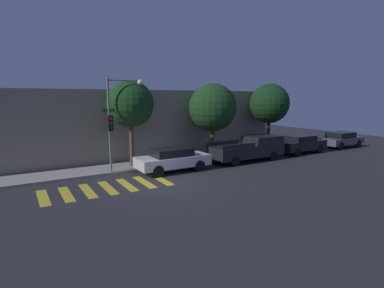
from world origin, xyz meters
TOP-DOWN VIEW (x-y plane):
  - ground_plane at (0.00, 0.00)m, footprint 60.00×60.00m
  - sidewalk at (0.00, 4.37)m, footprint 26.00×2.34m
  - building_row at (0.00, 8.94)m, footprint 26.00×6.00m
  - crosswalk at (-2.95, 0.80)m, footprint 6.35×2.60m
  - traffic_light_pole at (-1.54, 3.37)m, footprint 2.49×0.56m
  - sedan_near_corner at (1.42, 2.10)m, footprint 4.50×1.88m
  - pickup_truck at (7.63, 2.10)m, footprint 5.62×2.04m
  - sedan_middle at (13.14, 2.10)m, footprint 4.38×1.76m
  - sedan_far_end at (18.58, 2.10)m, footprint 4.26×1.89m
  - tree_near_corner at (-0.37, 4.32)m, footprint 2.96×2.96m
  - tree_midblock at (5.94, 4.32)m, footprint 3.53×3.53m
  - tree_far_end at (11.71, 4.32)m, footprint 3.29×3.29m

SIDE VIEW (x-z plane):
  - ground_plane at x=0.00m, z-range 0.00..0.00m
  - crosswalk at x=-2.95m, z-range 0.00..0.00m
  - sidewalk at x=0.00m, z-range 0.00..0.14m
  - sedan_far_end at x=18.58m, z-range 0.05..1.48m
  - sedan_near_corner at x=1.42m, z-range 0.05..1.51m
  - sedan_middle at x=13.14m, z-range 0.05..1.53m
  - pickup_truck at x=7.63m, z-range 0.03..1.76m
  - building_row at x=0.00m, z-range 0.00..5.04m
  - traffic_light_pole at x=-1.54m, z-range 0.78..6.43m
  - tree_midblock at x=5.94m, z-range 1.00..6.55m
  - tree_far_end at x=11.71m, z-range 1.16..6.82m
  - tree_near_corner at x=-0.37m, z-range 1.29..6.89m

